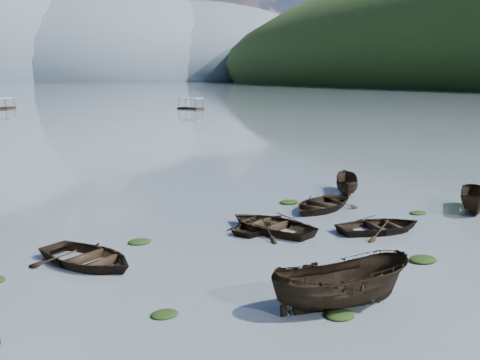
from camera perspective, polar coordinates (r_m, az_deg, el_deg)
name	(u,v)px	position (r m, az deg, el deg)	size (l,w,h in m)	color
ground_plane	(382,292)	(20.29, 14.87, -11.49)	(2400.00, 2400.00, 0.00)	slate
haze_mtn_c	(87,81)	(926.84, -15.96, 10.14)	(520.00, 520.00, 260.00)	#475666
haze_mtn_d	(191,80)	(972.76, -5.27, 10.53)	(520.00, 520.00, 220.00)	#475666
rowboat_1	(263,229)	(27.33, 2.42, -5.22)	(2.77, 3.88, 0.80)	black
rowboat_2	(340,308)	(18.72, 10.61, -13.27)	(1.88, 4.99, 1.93)	black
rowboat_3	(271,230)	(27.10, 3.28, -5.37)	(3.52, 4.93, 1.02)	black
rowboat_4	(380,231)	(27.78, 14.72, -5.31)	(3.20, 4.48, 0.93)	black
rowboat_5	(474,211)	(33.67, 23.71, -3.04)	(1.55, 4.12, 1.59)	black
rowboat_6	(88,264)	(23.20, -15.93, -8.65)	(3.45, 4.83, 1.00)	black
rowboat_7	(320,210)	(31.48, 8.50, -3.14)	(3.42, 4.79, 0.99)	black
rowboat_8	(346,193)	(36.18, 11.25, -1.38)	(1.43, 3.81, 1.47)	black
weed_clump_0	(340,317)	(18.12, 10.63, -14.12)	(1.01, 0.83, 0.22)	black
weed_clump_1	(165,315)	(18.06, -8.03, -14.12)	(0.92, 0.74, 0.20)	black
weed_clump_2	(423,261)	(23.96, 18.90, -8.19)	(1.24, 0.99, 0.27)	black
weed_clump_3	(330,209)	(31.62, 9.63, -3.12)	(1.01, 0.86, 0.23)	black
weed_clump_4	(418,214)	(31.86, 18.44, -3.43)	(1.01, 0.80, 0.21)	black
weed_clump_6	(140,243)	(25.50, -10.66, -6.61)	(1.09, 0.91, 0.23)	black
weed_clump_7	(289,203)	(32.81, 5.27, -2.49)	(1.20, 0.96, 0.26)	black
pontoon_centre	(6,109)	(139.61, -23.70, 6.97)	(2.67, 6.40, 2.45)	black
pontoon_right	(191,109)	(126.99, -5.28, 7.53)	(2.73, 6.55, 2.51)	black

